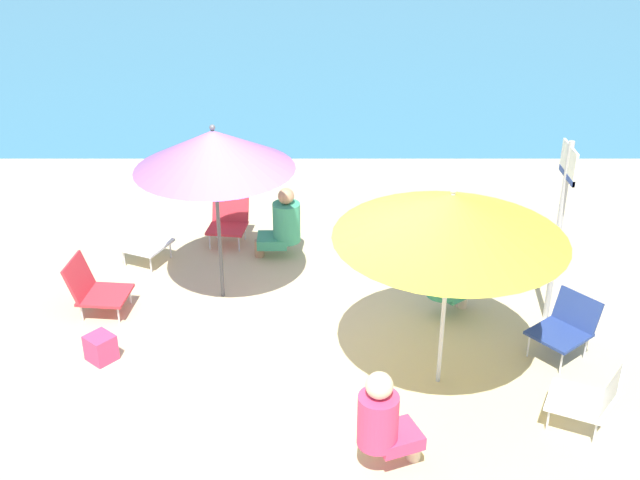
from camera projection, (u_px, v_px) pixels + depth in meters
name	position (u px, v px, depth m)	size (l,w,h in m)	color
ground_plane	(289.00, 342.00, 8.08)	(40.00, 40.00, 0.00)	#CCB789
sea_water	(306.00, 44.00, 19.86)	(40.00, 16.00, 0.01)	teal
umbrella_purple	(212.00, 150.00, 8.12)	(1.69, 1.69, 2.01)	#4C4C51
umbrella_yellow	(450.00, 216.00, 6.73)	(2.04, 2.04, 1.99)	silver
beach_chair_a	(565.00, 325.00, 7.76)	(0.75, 0.74, 0.60)	navy
beach_chair_b	(589.00, 398.00, 6.78)	(0.72, 0.67, 0.58)	white
beach_chair_c	(92.00, 288.00, 8.47)	(0.64, 0.55, 0.62)	red
beach_chair_d	(136.00, 235.00, 9.51)	(0.74, 0.71, 0.67)	white
beach_chair_e	(227.00, 219.00, 9.99)	(0.53, 0.57, 0.58)	red
person_a	(382.00, 420.00, 6.25)	(0.56, 0.45, 0.95)	#DB3866
person_b	(445.00, 277.00, 8.33)	(0.55, 0.52, 0.92)	#389970
person_c	(282.00, 224.00, 9.56)	(0.57, 0.34, 0.90)	#389970
warning_sign	(561.00, 208.00, 7.93)	(0.06, 0.47, 2.00)	#ADADB2
beach_bag	(100.00, 348.00, 7.75)	(0.25, 0.24, 0.27)	#DB3866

